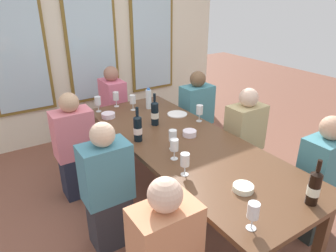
{
  "coord_description": "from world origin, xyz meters",
  "views": [
    {
      "loc": [
        -1.46,
        -1.97,
        1.98
      ],
      "look_at": [
        0.0,
        0.28,
        0.79
      ],
      "focal_mm": 32.87,
      "sensor_mm": 36.0,
      "label": 1
    }
  ],
  "objects_px": {
    "tasting_bowl_2": "(108,115)",
    "water_bottle": "(149,99)",
    "seated_person_1": "(319,182)",
    "wine_glass_4": "(200,111)",
    "seated_person_6": "(114,110)",
    "wine_bottle_0": "(155,113)",
    "seated_person_4": "(75,149)",
    "tasting_bowl_0": "(243,188)",
    "wine_bottle_1": "(314,187)",
    "wine_glass_5": "(133,100)",
    "wine_glass_0": "(173,136)",
    "seated_person_2": "(108,190)",
    "wine_glass_2": "(116,96)",
    "wine_bottle_2": "(138,128)",
    "white_plate_0": "(177,114)",
    "wine_glass_3": "(185,161)",
    "tasting_bowl_1": "(190,133)",
    "wine_glass_1": "(253,211)",
    "seated_person_5": "(196,117)",
    "seated_person_3": "(244,142)",
    "dining_table": "(185,149)",
    "wine_glass_6": "(98,101)",
    "wine_glass_7": "(174,146)"
  },
  "relations": [
    {
      "from": "dining_table",
      "to": "wine_glass_3",
      "type": "distance_m",
      "value": 0.56
    },
    {
      "from": "wine_glass_2",
      "to": "seated_person_6",
      "type": "distance_m",
      "value": 0.56
    },
    {
      "from": "wine_glass_4",
      "to": "seated_person_6",
      "type": "relative_size",
      "value": 0.16
    },
    {
      "from": "wine_glass_3",
      "to": "wine_glass_5",
      "type": "height_order",
      "value": "same"
    },
    {
      "from": "water_bottle",
      "to": "seated_person_3",
      "type": "height_order",
      "value": "seated_person_3"
    },
    {
      "from": "dining_table",
      "to": "seated_person_2",
      "type": "distance_m",
      "value": 0.78
    },
    {
      "from": "wine_bottle_0",
      "to": "wine_glass_5",
      "type": "xyz_separation_m",
      "value": [
        0.0,
        0.49,
        -0.01
      ]
    },
    {
      "from": "wine_glass_4",
      "to": "seated_person_1",
      "type": "distance_m",
      "value": 1.26
    },
    {
      "from": "wine_bottle_0",
      "to": "tasting_bowl_2",
      "type": "relative_size",
      "value": 2.26
    },
    {
      "from": "dining_table",
      "to": "seated_person_6",
      "type": "xyz_separation_m",
      "value": [
        0.0,
        1.6,
        -0.15
      ]
    },
    {
      "from": "white_plate_0",
      "to": "wine_glass_2",
      "type": "xyz_separation_m",
      "value": [
        -0.45,
        0.59,
        0.12
      ]
    },
    {
      "from": "wine_glass_2",
      "to": "seated_person_1",
      "type": "xyz_separation_m",
      "value": [
        0.9,
        -2.03,
        -0.34
      ]
    },
    {
      "from": "tasting_bowl_0",
      "to": "wine_bottle_0",
      "type": "bearing_deg",
      "value": 87.04
    },
    {
      "from": "wine_glass_6",
      "to": "seated_person_1",
      "type": "distance_m",
      "value": 2.31
    },
    {
      "from": "tasting_bowl_2",
      "to": "water_bottle",
      "type": "relative_size",
      "value": 0.6
    },
    {
      "from": "wine_glass_1",
      "to": "seated_person_4",
      "type": "relative_size",
      "value": 0.16
    },
    {
      "from": "wine_bottle_2",
      "to": "seated_person_6",
      "type": "relative_size",
      "value": 0.29
    },
    {
      "from": "wine_glass_6",
      "to": "seated_person_6",
      "type": "bearing_deg",
      "value": 51.55
    },
    {
      "from": "wine_glass_2",
      "to": "wine_glass_5",
      "type": "xyz_separation_m",
      "value": [
        0.11,
        -0.21,
        -0.0
      ]
    },
    {
      "from": "wine_glass_0",
      "to": "seated_person_2",
      "type": "bearing_deg",
      "value": 176.65
    },
    {
      "from": "wine_bottle_0",
      "to": "seated_person_3",
      "type": "xyz_separation_m",
      "value": [
        0.79,
        -0.47,
        -0.34
      ]
    },
    {
      "from": "white_plate_0",
      "to": "tasting_bowl_1",
      "type": "bearing_deg",
      "value": -112.17
    },
    {
      "from": "wine_bottle_2",
      "to": "wine_glass_3",
      "type": "bearing_deg",
      "value": -87.84
    },
    {
      "from": "wine_bottle_0",
      "to": "wine_bottle_1",
      "type": "distance_m",
      "value": 1.62
    },
    {
      "from": "wine_bottle_0",
      "to": "seated_person_4",
      "type": "relative_size",
      "value": 0.29
    },
    {
      "from": "white_plate_0",
      "to": "seated_person_1",
      "type": "distance_m",
      "value": 1.52
    },
    {
      "from": "wine_glass_1",
      "to": "wine_glass_4",
      "type": "relative_size",
      "value": 1.0
    },
    {
      "from": "tasting_bowl_1",
      "to": "tasting_bowl_2",
      "type": "xyz_separation_m",
      "value": [
        -0.46,
        0.82,
        -0.0
      ]
    },
    {
      "from": "wine_glass_3",
      "to": "wine_glass_4",
      "type": "height_order",
      "value": "same"
    },
    {
      "from": "wine_bottle_1",
      "to": "wine_glass_5",
      "type": "relative_size",
      "value": 1.81
    },
    {
      "from": "wine_glass_3",
      "to": "seated_person_2",
      "type": "distance_m",
      "value": 0.69
    },
    {
      "from": "white_plate_0",
      "to": "water_bottle",
      "type": "bearing_deg",
      "value": 116.13
    },
    {
      "from": "wine_glass_5",
      "to": "wine_glass_7",
      "type": "relative_size",
      "value": 1.0
    },
    {
      "from": "wine_glass_1",
      "to": "seated_person_5",
      "type": "distance_m",
      "value": 2.21
    },
    {
      "from": "seated_person_2",
      "to": "seated_person_6",
      "type": "relative_size",
      "value": 1.0
    },
    {
      "from": "wine_bottle_0",
      "to": "wine_glass_1",
      "type": "relative_size",
      "value": 1.87
    },
    {
      "from": "white_plate_0",
      "to": "seated_person_3",
      "type": "relative_size",
      "value": 0.19
    },
    {
      "from": "wine_bottle_1",
      "to": "wine_glass_2",
      "type": "distance_m",
      "value": 2.33
    },
    {
      "from": "wine_glass_5",
      "to": "wine_glass_6",
      "type": "height_order",
      "value": "same"
    },
    {
      "from": "tasting_bowl_0",
      "to": "dining_table",
      "type": "bearing_deg",
      "value": 83.17
    },
    {
      "from": "white_plate_0",
      "to": "seated_person_4",
      "type": "relative_size",
      "value": 0.19
    },
    {
      "from": "tasting_bowl_2",
      "to": "wine_glass_6",
      "type": "bearing_deg",
      "value": 95.52
    },
    {
      "from": "wine_glass_2",
      "to": "seated_person_2",
      "type": "relative_size",
      "value": 0.16
    },
    {
      "from": "wine_glass_4",
      "to": "wine_glass_7",
      "type": "relative_size",
      "value": 1.0
    },
    {
      "from": "wine_glass_4",
      "to": "wine_bottle_0",
      "type": "bearing_deg",
      "value": 158.25
    },
    {
      "from": "seated_person_1",
      "to": "seated_person_3",
      "type": "relative_size",
      "value": 1.0
    },
    {
      "from": "seated_person_5",
      "to": "seated_person_6",
      "type": "distance_m",
      "value": 1.1
    },
    {
      "from": "tasting_bowl_2",
      "to": "seated_person_1",
      "type": "relative_size",
      "value": 0.13
    },
    {
      "from": "tasting_bowl_0",
      "to": "wine_glass_2",
      "type": "height_order",
      "value": "wine_glass_2"
    },
    {
      "from": "white_plate_0",
      "to": "tasting_bowl_1",
      "type": "height_order",
      "value": "tasting_bowl_1"
    }
  ]
}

